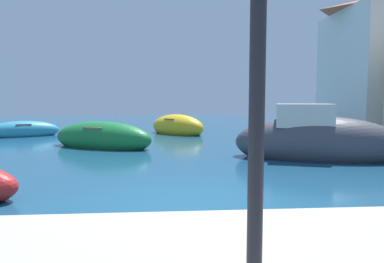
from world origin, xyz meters
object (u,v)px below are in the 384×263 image
moored_boat_4 (177,127)px  quayside_tree (374,81)px  moored_boat_0 (102,138)px  waterfront_building_annex (381,60)px  moored_boat_3 (23,131)px  moored_boat_2 (316,141)px

moored_boat_4 → quayside_tree: bearing=-136.8°
moored_boat_0 → quayside_tree: 16.61m
waterfront_building_annex → moored_boat_3: bearing=179.9°
waterfront_building_annex → quayside_tree: waterfront_building_annex is taller
moored_boat_0 → waterfront_building_annex: waterfront_building_annex is taller
quayside_tree → moored_boat_2: bearing=-130.7°
moored_boat_3 → moored_boat_4: 9.08m
moored_boat_4 → moored_boat_2: bearing=164.7°
moored_boat_2 → quayside_tree: size_ratio=1.55×
moored_boat_4 → moored_boat_3: bearing=53.6°
moored_boat_0 → quayside_tree: quayside_tree is taller
moored_boat_3 → moored_boat_4: (9.04, 0.82, 0.11)m
moored_boat_0 → moored_boat_2: bearing=4.3°
moored_boat_3 → quayside_tree: size_ratio=1.02×
moored_boat_0 → moored_boat_3: moored_boat_0 is taller
moored_boat_0 → moored_boat_2: moored_boat_2 is taller
quayside_tree → waterfront_building_annex: bearing=21.7°
moored_boat_0 → quayside_tree: bearing=45.1°
moored_boat_2 → waterfront_building_annex: bearing=65.6°
moored_boat_3 → quayside_tree: 21.30m
moored_boat_0 → quayside_tree: size_ratio=1.29×
moored_boat_0 → moored_boat_2: (8.32, -3.63, 0.22)m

